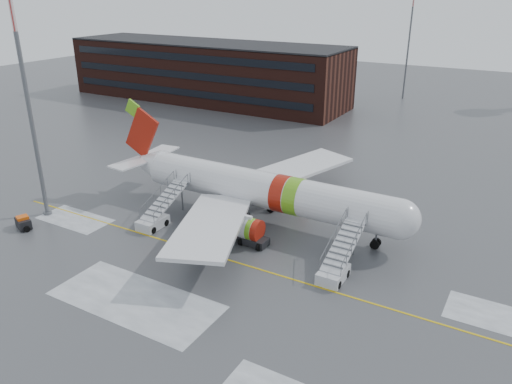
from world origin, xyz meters
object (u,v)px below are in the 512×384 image
Objects in this scene: uld_container at (203,221)px; pushback_tug at (252,238)px; airliner at (258,189)px; airstair_aft at (157,215)px; baggage_tractor at (23,223)px; light_mast_near at (28,100)px; airstair_fwd at (337,265)px.

pushback_tug is at bearing -2.39° from uld_container.
airliner is 6.64m from uld_container.
uld_container is at bearing 17.58° from airstair_aft.
airliner reaches higher than uld_container.
baggage_tractor is at bearing -146.90° from airstair_aft.
light_mast_near is at bearing -167.09° from pushback_tug.
airstair_fwd is at bearing -29.49° from airliner.
airliner is at bearing 150.51° from airstair_fwd.
airliner reaches higher than baggage_tractor.
airstair_fwd and airstair_aft have the same top height.
baggage_tractor is (-31.36, -7.49, -0.50)m from airstair_fwd.
baggage_tractor is (-16.24, -9.00, -0.38)m from uld_container.
airliner is at bearing 35.31° from baggage_tractor.
airstair_aft is 10.79m from pushback_tug.
uld_container is at bearing 177.61° from pushback_tug.
airstair_fwd reaches higher than baggage_tractor.
airstair_fwd is at bearing 13.43° from baggage_tractor.
light_mast_near is at bearing -172.90° from airstair_fwd.
airstair_fwd is at bearing -7.81° from pushback_tug.
airliner is at bearing 54.68° from uld_container.
light_mast_near reaches higher than pushback_tug.
baggage_tractor is at bearing -166.57° from airstair_fwd.
airstair_fwd is (11.56, -6.54, -2.35)m from airliner.
baggage_tractor is at bearing -158.50° from pushback_tug.
airliner is at bearing 27.16° from light_mast_near.
uld_container is at bearing 174.32° from airstair_fwd.
airliner is 10.83m from airstair_aft.
airliner is 4.55× the size of airstair_aft.
airstair_fwd is at bearing -5.68° from uld_container.
baggage_tractor is 12.51m from light_mast_near.
uld_container reaches higher than pushback_tug.
pushback_tug is 1.14× the size of uld_container.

